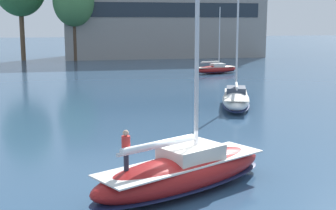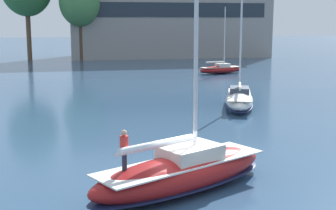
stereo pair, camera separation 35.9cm
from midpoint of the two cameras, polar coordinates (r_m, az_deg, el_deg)
ground_plane at (r=20.41m, az=1.34°, el=-10.30°), size 400.00×400.00×0.00m
waterfront_building at (r=95.68m, az=-0.70°, el=11.16°), size 40.31×14.11×17.47m
tree_shore_center at (r=87.46m, az=-11.57°, el=12.26°), size 7.37×7.37×15.17m
sailboat_main at (r=20.13m, az=1.39°, el=-7.99°), size 9.33×6.51×12.61m
sailboat_moored_near_marina at (r=65.20m, az=5.69°, el=4.39°), size 6.82×3.32×9.05m
sailboat_moored_mid_channel at (r=39.53m, az=8.02°, el=0.79°), size 4.87×8.39×11.14m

